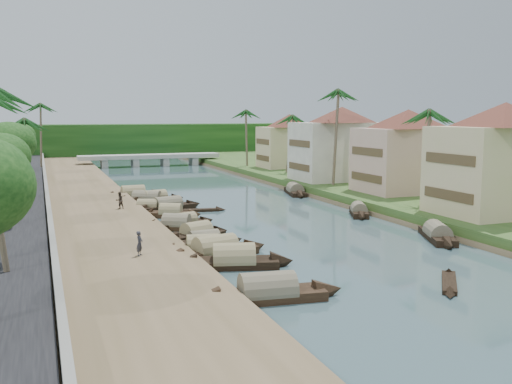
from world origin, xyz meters
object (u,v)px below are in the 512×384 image
object	(u,v)px
sampan_0	(268,293)
sampan_1	(234,261)
building_near	(503,157)
person_near	(140,243)
bridge	(150,158)

from	to	relation	value
sampan_0	sampan_1	xyz separation A→B (m)	(0.49, 7.29, 0.00)
building_near	sampan_0	distance (m)	31.41
building_near	person_near	world-z (taller)	building_near
sampan_1	person_near	world-z (taller)	person_near
sampan_0	person_near	size ratio (longest dim) A/B	5.47
building_near	sampan_1	xyz separation A→B (m)	(-27.78, -5.05, -5.96)
bridge	sampan_0	xyz separation A→B (m)	(-9.27, -86.34, -1.30)
bridge	person_near	xyz separation A→B (m)	(-14.73, -76.76, -0.08)
bridge	building_near	distance (m)	76.54
bridge	sampan_0	size ratio (longest dim) A/B	3.04
bridge	building_near	xyz separation A→B (m)	(18.99, -74.00, 4.66)
building_near	person_near	size ratio (longest dim) A/B	8.82
sampan_1	sampan_0	bearing A→B (deg)	-78.30
person_near	sampan_1	bearing A→B (deg)	-81.03
bridge	person_near	size ratio (longest dim) A/B	16.63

